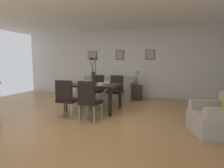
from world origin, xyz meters
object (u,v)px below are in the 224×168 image
object	(u,v)px
dining_chair_far_left	(89,99)
bowl_far_right	(107,82)
dining_chair_far_right	(116,88)
table_lamp	(137,75)
sofa	(106,90)
dining_table	(94,87)
bowl_far_left	(101,84)
bowl_near_right	(87,81)
framed_picture_right	(150,55)
bowl_near_left	(80,83)
framed_picture_center	(120,55)
side_table	(137,92)
armchair	(218,119)
dining_chair_near_left	(66,97)
framed_picture_left	(92,55)
dining_chair_near_right	(97,88)
centerpiece_vase	(93,74)

from	to	relation	value
dining_chair_far_left	bowl_far_right	distance (m)	1.16
dining_chair_far_right	bowl_far_right	distance (m)	0.75
table_lamp	sofa	bearing A→B (deg)	179.51
dining_table	bowl_far_left	world-z (taller)	bowl_far_left
bowl_near_right	framed_picture_right	world-z (taller)	framed_picture_right
bowl_near_left	bowl_near_right	world-z (taller)	same
table_lamp	framed_picture_center	distance (m)	1.26
framed_picture_right	sofa	bearing A→B (deg)	-159.14
framed_picture_right	bowl_near_right	bearing A→B (deg)	-123.38
dining_table	framed_picture_center	distance (m)	2.69
bowl_far_right	side_table	bearing A→B (deg)	73.34
dining_table	armchair	xyz separation A→B (m)	(2.93, -0.88, -0.37)
armchair	framed_picture_center	bearing A→B (deg)	130.90
dining_chair_near_left	table_lamp	world-z (taller)	table_lamp
bowl_near_right	framed_picture_left	size ratio (longest dim) A/B	0.41
armchair	dining_chair_near_right	bearing A→B (deg)	151.15
dining_chair_near_left	bowl_near_right	bearing A→B (deg)	90.53
framed_picture_left	framed_picture_center	size ratio (longest dim) A/B	1.12
dining_table	dining_chair_far_right	world-z (taller)	dining_chair_far_right
dining_chair_near_left	bowl_far_left	distance (m)	0.95
dining_chair_near_left	side_table	world-z (taller)	dining_chair_near_left
bowl_far_right	sofa	xyz separation A→B (m)	(-0.68, 1.70, -0.50)
framed_picture_center	dining_table	bearing A→B (deg)	-90.00
centerpiece_vase	sofa	world-z (taller)	centerpiece_vase
dining_chair_near_right	dining_chair_far_left	distance (m)	1.91
dining_chair_near_right	framed_picture_right	bearing A→B (deg)	46.85
dining_table	bowl_far_right	distance (m)	0.40
bowl_near_left	bowl_far_left	bearing A→B (deg)	0.00
dining_chair_far_right	sofa	xyz separation A→B (m)	(-0.71, 0.99, -0.23)
bowl_near_left	framed_picture_right	distance (m)	3.23
bowl_near_left	table_lamp	distance (m)	2.41
dining_chair_near_right	framed_picture_right	distance (m)	2.46
centerpiece_vase	bowl_far_right	distance (m)	0.45
dining_chair_far_left	centerpiece_vase	distance (m)	1.08
bowl_far_right	centerpiece_vase	bearing A→B (deg)	-145.35
dining_table	bowl_near_left	distance (m)	0.40
bowl_near_left	framed_picture_center	xyz separation A→B (m)	(0.32, 2.73, 0.85)
dining_chair_far_right	side_table	bearing A→B (deg)	64.29
bowl_far_left	armchair	world-z (taller)	bowl_far_left
framed_picture_right	table_lamp	bearing A→B (deg)	-121.74
centerpiece_vase	framed_picture_right	xyz separation A→B (m)	(1.19, 2.51, 0.61)
centerpiece_vase	framed_picture_right	bearing A→B (deg)	64.56
bowl_far_right	armchair	distance (m)	2.88
dining_chair_near_right	bowl_near_left	distance (m)	1.16
bowl_far_left	framed_picture_right	world-z (taller)	framed_picture_right
dining_chair_far_right	centerpiece_vase	xyz separation A→B (m)	(-0.35, -0.92, 0.51)
dining_chair_far_right	framed_picture_left	world-z (taller)	framed_picture_left
dining_chair_near_left	sofa	distance (m)	2.81
dining_chair_far_left	bowl_near_right	distance (m)	1.31
dining_table	centerpiece_vase	size ratio (longest dim) A/B	1.90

